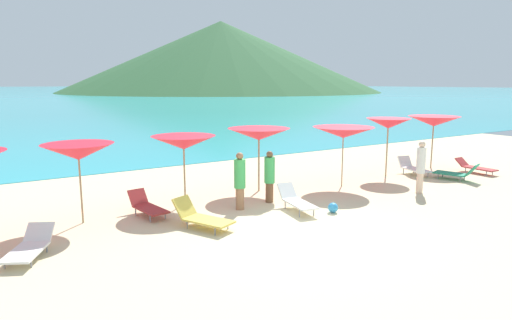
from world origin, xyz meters
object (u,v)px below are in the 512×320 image
at_px(beachgoer_1, 270,175).
at_px(lounge_chair_7, 457,173).
at_px(lounge_chair_6, 475,167).
at_px(beachgoer_3, 421,165).
at_px(umbrella_4, 259,134).
at_px(umbrella_7, 434,121).
at_px(umbrella_3, 184,143).
at_px(lounge_chair_4, 296,200).
at_px(umbrella_2, 78,152).
at_px(beachgoer_2, 240,180).
at_px(lounge_chair_3, 147,206).
at_px(lounge_chair_1, 413,167).
at_px(lounge_chair_5, 201,217).
at_px(beach_ball, 333,208).
at_px(umbrella_5, 343,132).
at_px(lounge_chair_0, 29,246).
at_px(umbrella_6, 388,124).

bearing_deg(beachgoer_1, lounge_chair_7, 115.72).
distance_m(lounge_chair_6, beachgoer_3, 4.93).
relative_size(umbrella_4, umbrella_7, 0.93).
xyz_separation_m(umbrella_3, lounge_chair_4, (2.48, -2.40, -1.61)).
distance_m(umbrella_2, beachgoer_2, 4.49).
height_order(lounge_chair_3, lounge_chair_7, lounge_chair_7).
height_order(lounge_chair_6, lounge_chair_7, lounge_chair_7).
height_order(lounge_chair_4, lounge_chair_6, lounge_chair_4).
bearing_deg(umbrella_3, lounge_chair_1, -5.13).
bearing_deg(lounge_chair_7, umbrella_2, -25.62).
xyz_separation_m(umbrella_2, beachgoer_3, (10.42, -2.69, -0.98)).
bearing_deg(lounge_chair_5, umbrella_2, 115.99).
bearing_deg(beachgoer_1, lounge_chair_4, 42.01).
relative_size(lounge_chair_3, beachgoer_3, 0.91).
distance_m(lounge_chair_6, beachgoer_1, 9.87).
height_order(umbrella_4, lounge_chair_7, umbrella_4).
relative_size(umbrella_7, beach_ball, 8.01).
xyz_separation_m(umbrella_7, lounge_chair_4, (-9.06, -2.04, -1.75)).
bearing_deg(umbrella_5, beachgoer_3, -52.88).
bearing_deg(beachgoer_3, beachgoer_1, -115.36).
bearing_deg(lounge_chair_5, beachgoer_3, -29.46).
bearing_deg(lounge_chair_3, umbrella_5, -10.75).
height_order(lounge_chair_7, beachgoer_3, beachgoer_3).
distance_m(umbrella_2, umbrella_7, 14.61).
relative_size(lounge_chair_0, lounge_chair_5, 0.97).
distance_m(lounge_chair_7, beachgoer_1, 8.03).
distance_m(umbrella_2, lounge_chair_4, 6.16).
height_order(lounge_chair_0, lounge_chair_6, lounge_chair_6).
xyz_separation_m(lounge_chair_1, lounge_chair_6, (2.46, -1.17, -0.04)).
xyz_separation_m(beachgoer_2, beachgoer_3, (6.21, -1.55, 0.05)).
bearing_deg(umbrella_6, lounge_chair_5, -168.55).
xyz_separation_m(lounge_chair_6, lounge_chair_7, (-1.90, -0.42, 0.04)).
bearing_deg(lounge_chair_3, beachgoer_2, -27.14).
bearing_deg(lounge_chair_0, beachgoer_2, 34.45).
height_order(umbrella_2, lounge_chair_7, umbrella_2).
relative_size(lounge_chair_1, beach_ball, 5.61).
bearing_deg(lounge_chair_3, lounge_chair_1, -9.99).
xyz_separation_m(umbrella_5, umbrella_7, (5.79, 0.50, 0.09)).
xyz_separation_m(umbrella_4, beachgoer_2, (-1.70, -1.60, -1.08)).
relative_size(umbrella_6, lounge_chair_5, 1.33).
relative_size(lounge_chair_4, beach_ball, 5.96).
distance_m(umbrella_3, beach_ball, 4.86).
distance_m(umbrella_2, umbrella_6, 11.56).
height_order(lounge_chair_1, beachgoer_1, beachgoer_1).
distance_m(lounge_chair_4, beachgoer_2, 1.76).
distance_m(umbrella_7, lounge_chair_7, 3.03).
bearing_deg(lounge_chair_3, umbrella_7, -7.47).
bearing_deg(lounge_chair_6, lounge_chair_0, 179.91).
height_order(umbrella_5, umbrella_7, umbrella_7).
bearing_deg(lounge_chair_5, lounge_chair_3, 90.42).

